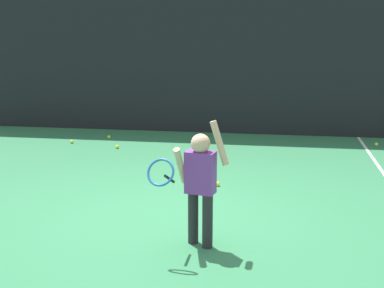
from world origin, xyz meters
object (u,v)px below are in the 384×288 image
(tennis_ball_1, at_px, (376,144))
(tennis_ball_7, at_px, (218,184))
(tennis_ball_0, at_px, (109,137))
(tennis_player, at_px, (199,180))
(tennis_ball_4, at_px, (72,142))
(tennis_ball_2, at_px, (117,147))

(tennis_ball_1, bearing_deg, tennis_ball_7, -133.01)
(tennis_ball_0, xyz_separation_m, tennis_ball_1, (5.17, 0.15, 0.00))
(tennis_player, height_order, tennis_ball_1, tennis_player)
(tennis_ball_0, height_order, tennis_ball_4, same)
(tennis_ball_2, relative_size, tennis_ball_4, 1.00)
(tennis_ball_1, distance_m, tennis_ball_7, 3.96)
(tennis_player, xyz_separation_m, tennis_ball_0, (-2.48, 4.80, -0.69))
(tennis_ball_4, bearing_deg, tennis_ball_2, -15.62)
(tennis_ball_0, distance_m, tennis_ball_7, 3.69)
(tennis_ball_7, bearing_deg, tennis_player, -89.64)
(tennis_ball_2, bearing_deg, tennis_ball_7, -43.55)
(tennis_ball_1, bearing_deg, tennis_ball_2, -168.98)
(tennis_ball_0, relative_size, tennis_ball_1, 1.00)
(tennis_ball_0, height_order, tennis_ball_2, same)
(tennis_ball_0, relative_size, tennis_ball_4, 1.00)
(tennis_ball_0, relative_size, tennis_ball_7, 1.00)
(tennis_ball_2, xyz_separation_m, tennis_ball_4, (-0.98, 0.27, 0.00))
(tennis_ball_4, bearing_deg, tennis_ball_0, 41.16)
(tennis_player, bearing_deg, tennis_ball_1, 73.08)
(tennis_ball_1, relative_size, tennis_ball_4, 1.00)
(tennis_ball_1, xyz_separation_m, tennis_ball_7, (-2.70, -2.89, 0.00))
(tennis_ball_1, xyz_separation_m, tennis_ball_4, (-5.75, -0.65, 0.00))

